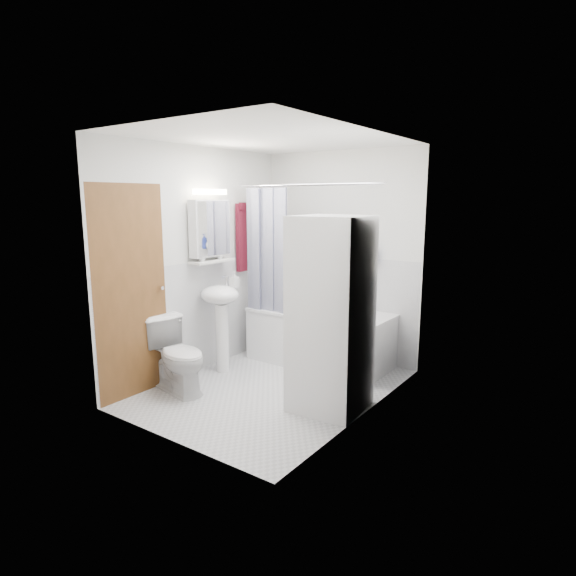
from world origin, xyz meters
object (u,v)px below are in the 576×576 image
Objects in this scene: toilet at (178,356)px; washer_dryer at (331,315)px; bathtub at (320,334)px; sink at (221,308)px.

washer_dryer is at bearing -58.44° from toilet.
sink is (-0.73, -0.85, 0.37)m from bathtub.
bathtub is 1.53× the size of sink.
sink reaches higher than bathtub.
washer_dryer is (0.70, -0.97, 0.52)m from bathtub.
washer_dryer reaches higher than toilet.
washer_dryer is at bearing -54.08° from bathtub.
toilet is (0.03, -0.65, -0.35)m from sink.
sink is at bearing 13.54° from toilet.
sink is 1.44m from washer_dryer.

